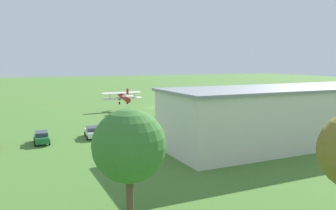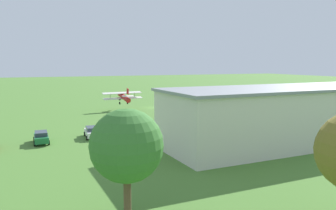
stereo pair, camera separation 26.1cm
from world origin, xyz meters
name	(u,v)px [view 2 (the right image)]	position (x,y,z in m)	size (l,w,h in m)	color
ground_plane	(154,108)	(0.00, 0.00, 0.00)	(400.00, 400.00, 0.00)	#47752D
hangar	(296,114)	(-5.50, 41.97, 3.92)	(39.18, 13.09, 7.82)	beige
biplane	(124,97)	(8.19, 1.92, 3.21)	(9.54, 6.81, 3.98)	#B21E1E
car_yellow	(135,131)	(14.35, 30.21, 0.85)	(2.47, 4.19, 1.62)	gold
car_white	(92,132)	(20.35, 27.94, 0.84)	(2.26, 4.64, 1.61)	white
car_green	(41,137)	(27.53, 28.80, 0.85)	(2.06, 4.50, 1.63)	#1E6B38
person_beside_truck	(147,124)	(10.39, 24.41, 0.78)	(0.42, 0.42, 1.57)	#72338C
person_watching_takeoff	(306,114)	(-22.17, 27.55, 0.88)	(0.48, 0.48, 1.76)	beige
person_walking_on_apron	(142,123)	(10.92, 23.16, 0.79)	(0.54, 0.54, 1.60)	orange
tree_behind_hangar_right	(127,146)	(23.09, 56.10, 5.46)	(5.12, 5.12, 8.05)	brown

